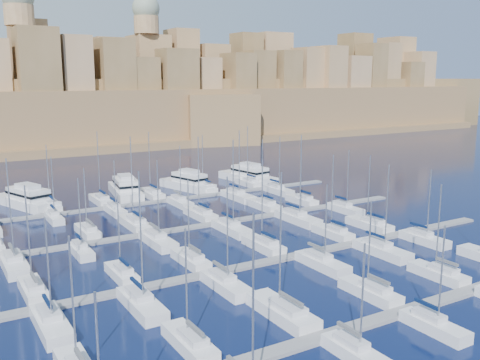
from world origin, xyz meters
TOP-DOWN VIEW (x-y plane):
  - ground at (0.00, 0.00)m, footprint 600.00×600.00m
  - pontoon_near at (0.00, -34.00)m, footprint 84.00×2.00m
  - pontoon_mid_near at (0.00, -12.00)m, footprint 84.00×2.00m
  - pontoon_mid_far at (0.00, 10.00)m, footprint 84.00×2.00m
  - pontoon_far at (0.00, 32.00)m, footprint 84.00×2.00m
  - sailboat_1 at (-24.12, -28.88)m, footprint 2.54×8.45m
  - sailboat_2 at (-12.19, -27.90)m, footprint 3.13×10.45m
  - sailboat_3 at (0.32, -28.73)m, footprint 2.63×8.76m
  - sailboat_4 at (12.54, -28.89)m, footprint 2.53×8.44m
  - sailboat_8 at (-11.46, -38.83)m, footprint 2.36×7.87m
  - sailboat_9 at (-0.45, -38.77)m, footprint 2.32×7.75m
  - sailboat_12 at (-34.86, -6.92)m, footprint 2.51×8.38m
  - sailboat_13 at (-23.68, -7.13)m, footprint 2.38×7.94m
  - sailboat_14 at (-13.34, -6.82)m, footprint 2.57×8.58m
  - sailboat_15 at (-0.67, -6.64)m, footprint 2.69×8.95m
  - sailboat_16 at (13.15, -6.88)m, footprint 2.53×8.45m
  - sailboat_17 at (22.03, -6.37)m, footprint 2.85×9.49m
  - sailboat_18 at (-34.98, -17.63)m, footprint 2.85×9.50m
  - sailboat_19 at (-24.91, -17.72)m, footprint 2.90×9.67m
  - sailboat_20 at (-13.69, -17.52)m, footprint 2.78×9.28m
  - sailboat_21 at (1.95, -17.55)m, footprint 2.80×9.34m
  - sailboat_22 at (13.27, -17.84)m, footprint 2.98×9.93m
  - sailboat_23 at (23.44, -17.20)m, footprint 2.58×8.62m
  - sailboat_25 at (-22.12, 15.11)m, footprint 2.53×8.45m
  - sailboat_26 at (-13.53, 15.88)m, footprint 3.00×10.01m
  - sailboat_27 at (-0.44, 15.65)m, footprint 2.86×9.54m
  - sailboat_28 at (14.01, 15.72)m, footprint 2.90×9.68m
  - sailboat_29 at (23.49, 15.19)m, footprint 2.58×8.60m
  - sailboat_30 at (-35.45, 4.14)m, footprint 2.99×9.97m
  - sailboat_31 at (-25.82, 5.34)m, footprint 2.26×7.52m
  - sailboat_32 at (-13.92, 4.16)m, footprint 2.98×9.93m
  - sailboat_33 at (-0.21, 4.23)m, footprint 2.94×9.78m
  - sailboat_34 at (13.71, 3.77)m, footprint 3.21×10.71m
  - sailboat_35 at (26.26, 4.81)m, footprint 2.58×8.61m
  - sailboat_37 at (-23.58, 37.55)m, footprint 2.80×9.34m
  - sailboat_38 at (-13.19, 37.50)m, footprint 2.77×9.24m
  - sailboat_39 at (-1.64, 37.75)m, footprint 2.92×9.74m
  - sailboat_40 at (11.49, 37.48)m, footprint 2.76×9.20m
  - sailboat_41 at (23.90, 37.41)m, footprint 2.71×9.05m
  - sailboat_43 at (-25.01, 27.40)m, footprint 2.22×7.40m
  - sailboat_44 at (-13.45, 27.13)m, footprint 2.38×7.94m
  - sailboat_45 at (0.37, 26.87)m, footprint 2.54×8.47m
  - sailboat_46 at (13.92, 25.90)m, footprint 3.14×10.45m
  - sailboat_47 at (25.08, 26.45)m, footprint 2.80×9.33m
  - motor_yacht_a at (-27.27, 42.01)m, footprint 11.02×18.43m
  - motor_yacht_b at (-6.22, 41.81)m, footprint 7.77×17.88m
  - motor_yacht_c at (9.04, 41.00)m, footprint 8.64×16.27m
  - motor_yacht_d at (26.68, 41.96)m, footprint 8.14×18.24m
  - fortified_city at (-0.19, 155.26)m, footprint 460.00×108.95m

SIDE VIEW (x-z plane):
  - ground at x=0.00m, z-range 0.00..0.00m
  - pontoon_near at x=0.00m, z-range 0.00..0.40m
  - pontoon_mid_near at x=0.00m, z-range 0.00..0.40m
  - pontoon_mid_far at x=0.00m, z-range 0.00..0.40m
  - pontoon_far at x=0.00m, z-range 0.00..0.40m
  - sailboat_44 at x=-13.45m, z-range -4.83..6.24m
  - sailboat_13 at x=-23.68m, z-range -5.01..6.44m
  - sailboat_8 at x=-11.46m, z-range -5.27..6.70m
  - sailboat_9 at x=-0.45m, z-range -5.31..6.74m
  - sailboat_31 at x=-25.82m, z-range -5.41..6.85m
  - sailboat_25 at x=-22.12m, z-range -5.21..6.65m
  - sailboat_43 at x=-25.01m, z-range -5.57..7.01m
  - sailboat_29 at x=23.49m, z-range -5.40..6.84m
  - sailboat_3 at x=0.32m, z-range -5.39..6.84m
  - sailboat_1 at x=-24.12m, z-range -5.58..7.03m
  - sailboat_23 at x=23.44m, z-range -5.54..7.00m
  - sailboat_14 at x=-13.34m, z-range -5.58..7.03m
  - sailboat_35 at x=26.26m, z-range -5.72..7.18m
  - sailboat_45 at x=0.37m, z-range -5.78..7.24m
  - sailboat_4 at x=12.54m, z-range -5.82..7.28m
  - sailboat_21 at x=1.95m, z-range -5.46..6.92m
  - sailboat_18 at x=-34.98m, z-range -5.67..7.15m
  - sailboat_12 at x=-34.86m, z-range -6.30..7.78m
  - sailboat_40 at x=11.49m, z-range -6.04..7.52m
  - sailboat_37 at x=-23.58m, z-range -6.00..7.48m
  - sailboat_47 at x=25.08m, z-range -6.02..7.50m
  - sailboat_16 at x=13.15m, z-range -6.36..7.85m
  - sailboat_17 at x=22.03m, z-range -5.97..7.45m
  - sailboat_15 at x=-0.67m, z-range -6.53..8.03m
  - sailboat_32 at x=-13.92m, z-range -6.30..7.81m
  - sailboat_28 at x=14.01m, z-range -6.49..7.99m
  - sailboat_41 at x=23.90m, z-range -6.76..8.27m
  - sailboat_22 at x=13.27m, z-range -6.35..7.86m
  - sailboat_20 at x=-13.69m, z-range -6.73..8.23m
  - sailboat_39 at x=-1.64m, z-range -6.70..8.21m
  - sailboat_38 at x=-13.19m, z-range -7.05..8.57m
  - sailboat_27 at x=-0.44m, z-range -7.16..8.69m
  - sailboat_30 at x=-35.45m, z-range -7.28..8.82m
  - sailboat_46 at x=13.92m, z-range -7.02..8.56m
  - sailboat_33 at x=-0.21m, z-range -7.49..9.03m
  - sailboat_19 at x=-24.91m, z-range -7.56..9.10m
  - sailboat_26 at x=-13.53m, z-range -7.52..9.07m
  - sailboat_2 at x=-12.19m, z-range -7.59..9.15m
  - sailboat_34 at x=13.71m, z-range -7.51..9.07m
  - motor_yacht_a at x=-27.27m, z-range -0.90..4.35m
  - motor_yacht_c at x=9.04m, z-range -0.90..4.35m
  - motor_yacht_d at x=26.68m, z-range -0.90..4.35m
  - motor_yacht_b at x=-6.22m, z-range -0.90..4.35m
  - fortified_city at x=-0.19m, z-range -15.02..44.50m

